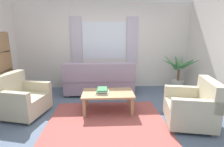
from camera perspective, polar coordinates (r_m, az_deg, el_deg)
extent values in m
plane|color=slate|center=(3.53, -1.81, -15.46)|extent=(6.24, 6.24, 0.00)
cube|color=silver|center=(5.36, -2.46, 9.17)|extent=(5.32, 0.12, 2.60)
cube|color=white|center=(5.29, -2.47, 10.74)|extent=(1.30, 0.01, 1.10)
cube|color=silver|center=(5.32, -11.60, 10.50)|extent=(0.32, 0.06, 1.40)
cube|color=silver|center=(5.34, 6.64, 10.69)|extent=(0.32, 0.06, 1.40)
cube|color=#9E4C47|center=(3.53, -1.81, -15.37)|extent=(2.27, 1.80, 0.01)
cube|color=#998499|center=(4.96, -4.09, -3.58)|extent=(1.90, 0.80, 0.38)
cube|color=#998499|center=(4.54, -4.25, 0.41)|extent=(1.90, 0.20, 0.48)
cube|color=#998499|center=(4.94, 5.99, 0.03)|extent=(0.16, 0.80, 0.24)
cube|color=#998499|center=(4.98, -14.21, -0.23)|extent=(0.16, 0.80, 0.24)
cylinder|color=#A87F56|center=(5.37, 5.14, -4.73)|extent=(0.06, 0.06, 0.06)
cylinder|color=#A87F56|center=(5.40, -13.08, -4.92)|extent=(0.06, 0.06, 0.06)
cylinder|color=#A87F56|center=(4.81, 6.15, -6.97)|extent=(0.06, 0.06, 0.06)
cylinder|color=#A87F56|center=(4.85, -14.28, -7.17)|extent=(0.06, 0.06, 0.06)
cube|color=#BCB293|center=(4.10, -26.92, -9.03)|extent=(0.98, 1.01, 0.36)
cube|color=#BCB293|center=(4.18, -31.10, -3.16)|extent=(0.38, 0.86, 0.46)
cube|color=#BCB293|center=(3.75, -30.75, -6.82)|extent=(0.80, 0.31, 0.22)
cube|color=#BCB293|center=(4.28, -24.41, -3.74)|extent=(0.80, 0.31, 0.22)
cylinder|color=#A87F56|center=(3.76, -25.83, -14.50)|extent=(0.05, 0.05, 0.06)
cylinder|color=#A87F56|center=(4.26, -20.33, -10.61)|extent=(0.05, 0.05, 0.06)
cylinder|color=#A87F56|center=(4.16, -33.09, -12.68)|extent=(0.05, 0.05, 0.06)
cylinder|color=#A87F56|center=(4.61, -27.23, -9.42)|extent=(0.05, 0.05, 0.06)
cube|color=#BCB293|center=(3.62, 23.91, -11.68)|extent=(0.95, 0.98, 0.36)
cube|color=#BCB293|center=(3.58, 29.65, -5.55)|extent=(0.34, 0.86, 0.46)
cube|color=#BCB293|center=(3.84, 22.94, -5.49)|extent=(0.81, 0.28, 0.22)
cube|color=#BCB293|center=(3.19, 26.10, -9.66)|extent=(0.81, 0.28, 0.22)
cylinder|color=#A87F56|center=(3.94, 17.72, -12.42)|extent=(0.05, 0.05, 0.06)
cylinder|color=#A87F56|center=(3.35, 19.60, -17.47)|extent=(0.05, 0.05, 0.06)
cylinder|color=#A87F56|center=(4.10, 26.78, -12.25)|extent=(0.05, 0.05, 0.06)
cylinder|color=#A87F56|center=(3.53, 30.28, -16.91)|extent=(0.05, 0.05, 0.06)
cube|color=#A87F56|center=(3.76, -1.36, -6.56)|extent=(1.10, 0.64, 0.04)
cube|color=#A87F56|center=(3.62, -9.14, -11.31)|extent=(0.06, 0.06, 0.40)
cube|color=#A87F56|center=(3.65, 6.65, -11.03)|extent=(0.06, 0.06, 0.40)
cube|color=#A87F56|center=(4.10, -8.39, -8.25)|extent=(0.06, 0.06, 0.40)
cube|color=#A87F56|center=(4.12, 5.44, -8.03)|extent=(0.06, 0.06, 0.40)
cube|color=beige|center=(3.74, -3.13, -6.16)|extent=(0.30, 0.37, 0.02)
cube|color=#387F4C|center=(3.73, -3.30, -5.85)|extent=(0.26, 0.28, 0.02)
cube|color=beige|center=(3.73, -3.16, -5.50)|extent=(0.21, 0.32, 0.02)
cube|color=#387F4C|center=(3.72, -3.23, -5.14)|extent=(0.20, 0.31, 0.03)
cylinder|color=#B7B2A8|center=(5.54, 20.78, -3.65)|extent=(0.36, 0.36, 0.31)
cylinder|color=brown|center=(5.46, 21.06, -0.45)|extent=(0.07, 0.07, 0.33)
cone|color=#47894C|center=(5.55, 23.97, 3.43)|extent=(0.59, 0.20, 0.34)
cone|color=#47894C|center=(5.68, 22.10, 3.86)|extent=(0.36, 0.55, 0.39)
cone|color=#47894C|center=(5.70, 20.52, 4.29)|extent=(0.16, 0.64, 0.43)
cone|color=#47894C|center=(5.50, 18.63, 3.73)|extent=(0.38, 0.43, 0.48)
cone|color=#47894C|center=(5.26, 18.71, 3.26)|extent=(0.56, 0.16, 0.31)
cone|color=#47894C|center=(5.08, 20.55, 3.04)|extent=(0.38, 0.51, 0.49)
cone|color=#47894C|center=(5.14, 23.35, 2.84)|extent=(0.17, 0.60, 0.34)
cone|color=#47894C|center=(5.34, 24.45, 2.98)|extent=(0.47, 0.44, 0.41)
cube|color=olive|center=(4.86, -31.58, 1.31)|extent=(0.30, 0.04, 1.70)
cube|color=olive|center=(4.40, -32.69, 0.09)|extent=(0.02, 0.90, 1.70)
cube|color=olive|center=(4.71, -32.87, -9.92)|extent=(0.30, 0.86, 0.02)
cube|color=#335199|center=(4.74, -32.37, 2.44)|extent=(0.27, 0.10, 0.20)
cube|color=beige|center=(4.66, -32.94, 2.32)|extent=(0.28, 0.07, 0.22)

